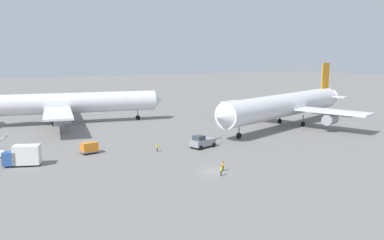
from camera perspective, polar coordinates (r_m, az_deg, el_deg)
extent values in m
plane|color=slate|center=(65.37, 3.03, -7.20)|extent=(600.00, 600.00, 0.00)
cylinder|color=silver|center=(114.10, -17.23, 2.27)|extent=(48.58, 13.04, 5.49)
cone|color=silver|center=(117.51, -4.77, 2.84)|extent=(3.56, 5.43, 5.05)
cube|color=silver|center=(114.16, -18.42, 1.80)|extent=(13.90, 48.53, 0.44)
cylinder|color=#999EA3|center=(101.06, -17.73, -0.10)|extent=(4.56, 3.23, 2.60)
cylinder|color=#999EA3|center=(127.76, -18.00, 1.75)|extent=(4.56, 3.23, 2.60)
cylinder|color=slate|center=(117.90, -18.85, 0.60)|extent=(0.28, 0.28, 2.41)
cylinder|color=black|center=(118.08, -18.82, 0.02)|extent=(1.37, 0.75, 1.30)
cylinder|color=slate|center=(111.17, -18.84, 0.11)|extent=(0.28, 0.28, 2.41)
cylinder|color=black|center=(111.36, -18.81, -0.50)|extent=(1.37, 0.75, 1.30)
cylinder|color=slate|center=(116.67, -7.62, 0.93)|extent=(0.28, 0.28, 2.41)
cylinder|color=black|center=(116.85, -7.61, 0.34)|extent=(1.37, 0.75, 1.30)
cylinder|color=silver|center=(106.56, 12.95, 2.06)|extent=(49.24, 22.81, 5.84)
cone|color=silver|center=(84.68, 4.22, 0.48)|extent=(4.48, 6.01, 5.38)
cone|color=silver|center=(129.92, 18.59, 3.05)|extent=(4.99, 5.63, 4.68)
cube|color=silver|center=(108.85, 13.58, 1.71)|extent=(20.09, 40.59, 0.44)
cube|color=silver|center=(127.58, 18.15, 3.24)|extent=(7.48, 13.31, 0.28)
cube|color=orange|center=(126.87, 18.23, 5.96)|extent=(4.25, 1.85, 7.48)
cylinder|color=#999EA3|center=(114.09, 8.25, 1.30)|extent=(4.84, 3.89, 2.60)
cylinder|color=#999EA3|center=(103.30, 18.85, 0.08)|extent=(4.84, 3.89, 2.60)
cylinder|color=slate|center=(108.59, 15.34, 0.06)|extent=(0.28, 0.28, 2.37)
cylinder|color=black|center=(108.78, 15.32, -0.56)|extent=(1.41, 0.96, 1.30)
cylinder|color=slate|center=(111.75, 12.23, 0.43)|extent=(0.28, 0.28, 2.37)
cylinder|color=black|center=(111.94, 12.21, -0.17)|extent=(1.41, 0.96, 1.30)
cylinder|color=slate|center=(90.25, 6.61, -1.47)|extent=(0.28, 0.28, 2.37)
cylinder|color=black|center=(90.48, 6.60, -2.21)|extent=(1.41, 0.96, 1.30)
cube|color=gray|center=(81.23, 1.54, -3.15)|extent=(5.71, 3.85, 1.27)
cube|color=#333D47|center=(80.19, 0.97, -2.52)|extent=(2.37, 2.40, 0.90)
cylinder|color=#4C4C51|center=(84.25, 3.51, -2.63)|extent=(3.12, 1.14, 0.20)
sphere|color=orange|center=(80.06, 0.98, -2.08)|extent=(0.24, 0.24, 0.24)
cylinder|color=black|center=(79.23, 1.23, -3.94)|extent=(0.95, 0.55, 0.90)
cylinder|color=black|center=(80.86, 0.00, -3.66)|extent=(0.95, 0.55, 0.90)
cylinder|color=black|center=(81.92, 3.05, -3.51)|extent=(0.95, 0.55, 0.90)
cylinder|color=black|center=(83.51, 1.82, -3.26)|extent=(0.95, 0.55, 0.90)
cube|color=#2D5199|center=(74.18, -24.15, -4.91)|extent=(2.85, 2.98, 2.20)
cube|color=silver|center=(73.41, -22.18, -4.52)|extent=(4.75, 3.62, 3.20)
cylinder|color=black|center=(73.48, -23.35, -5.87)|extent=(0.63, 0.38, 0.60)
cylinder|color=black|center=(74.80, -23.09, -5.59)|extent=(0.63, 0.38, 0.60)
cylinder|color=black|center=(73.12, -22.21, -5.87)|extent=(0.63, 0.38, 0.60)
cylinder|color=black|center=(74.44, -21.97, -5.59)|extent=(0.63, 0.38, 0.60)
cube|color=slate|center=(78.96, -14.23, -4.28)|extent=(3.52, 2.69, 0.25)
cube|color=orange|center=(78.76, -14.26, -3.63)|extent=(3.09, 2.43, 1.60)
cylinder|color=black|center=(79.90, -13.93, -4.21)|extent=(0.62, 0.29, 0.60)
cylinder|color=black|center=(78.65, -13.52, -4.40)|extent=(0.62, 0.29, 0.60)
cylinder|color=black|center=(79.34, -14.92, -4.34)|extent=(0.62, 0.29, 0.60)
cylinder|color=black|center=(78.08, -14.53, -4.54)|extent=(0.62, 0.29, 0.60)
cylinder|color=black|center=(81.97, -24.73, -4.45)|extent=(0.60, 0.53, 0.60)
cylinder|color=black|center=(80.87, -25.30, -4.67)|extent=(0.60, 0.53, 0.60)
cylinder|color=#4C4C51|center=(78.28, -4.93, -4.15)|extent=(0.28, 0.28, 0.83)
cylinder|color=#D1E02D|center=(78.12, -4.94, -3.65)|extent=(0.36, 0.36, 0.59)
sphere|color=#9E704C|center=(78.03, -4.94, -3.35)|extent=(0.23, 0.23, 0.23)
cylinder|color=#F24C19|center=(78.37, -5.01, -3.52)|extent=(0.05, 0.05, 0.40)
cylinder|color=#4C4C51|center=(62.92, 4.11, -7.45)|extent=(0.28, 0.28, 0.87)
cylinder|color=#D1E02D|center=(62.71, 4.12, -6.80)|extent=(0.36, 0.36, 0.62)
sphere|color=brown|center=(62.60, 4.12, -6.42)|extent=(0.24, 0.24, 0.24)
cylinder|color=#2D3351|center=(65.47, 4.35, -6.79)|extent=(0.28, 0.28, 0.86)
cylinder|color=orange|center=(65.27, 4.36, -6.17)|extent=(0.36, 0.36, 0.61)
sphere|color=brown|center=(65.16, 4.36, -5.81)|extent=(0.23, 0.23, 0.23)
cylinder|color=#F24C19|center=(65.47, 4.20, -6.01)|extent=(0.05, 0.05, 0.40)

